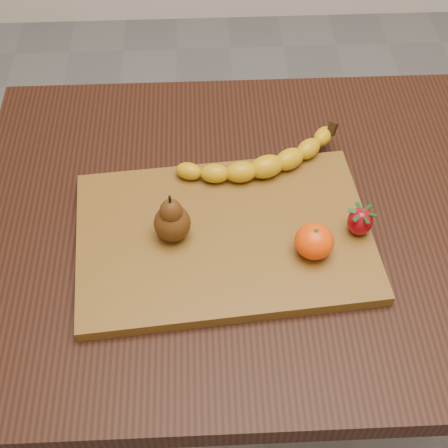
{
  "coord_description": "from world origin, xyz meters",
  "views": [
    {
      "loc": [
        -0.12,
        -0.63,
        1.53
      ],
      "look_at": [
        -0.09,
        -0.04,
        0.8
      ],
      "focal_mm": 50.0,
      "sensor_mm": 36.0,
      "label": 1
    }
  ],
  "objects_px": {
    "cutting_board": "(224,236)",
    "mandarin": "(314,241)",
    "table": "(278,253)",
    "pear": "(172,216)"
  },
  "relations": [
    {
      "from": "cutting_board",
      "to": "mandarin",
      "type": "bearing_deg",
      "value": -22.82
    },
    {
      "from": "table",
      "to": "mandarin",
      "type": "bearing_deg",
      "value": -67.22
    },
    {
      "from": "pear",
      "to": "mandarin",
      "type": "relative_size",
      "value": 1.48
    },
    {
      "from": "cutting_board",
      "to": "mandarin",
      "type": "relative_size",
      "value": 7.67
    },
    {
      "from": "mandarin",
      "to": "cutting_board",
      "type": "bearing_deg",
      "value": 162.09
    },
    {
      "from": "table",
      "to": "pear",
      "type": "distance_m",
      "value": 0.24
    },
    {
      "from": "table",
      "to": "pear",
      "type": "xyz_separation_m",
      "value": [
        -0.17,
        -0.04,
        0.16
      ]
    },
    {
      "from": "pear",
      "to": "cutting_board",
      "type": "bearing_deg",
      "value": 0.88
    },
    {
      "from": "table",
      "to": "pear",
      "type": "height_order",
      "value": "pear"
    },
    {
      "from": "table",
      "to": "mandarin",
      "type": "xyz_separation_m",
      "value": [
        0.04,
        -0.09,
        0.14
      ]
    }
  ]
}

